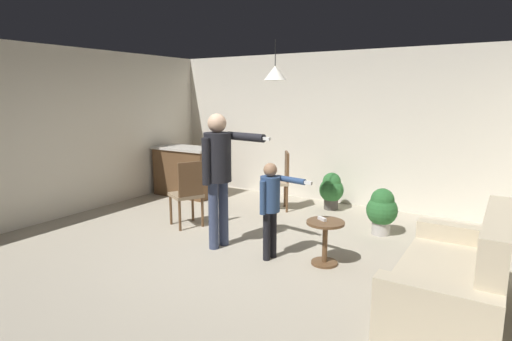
# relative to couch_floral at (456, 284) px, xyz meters

# --- Properties ---
(ground) EXTENTS (7.68, 7.68, 0.00)m
(ground) POSITION_rel_couch_floral_xyz_m (-2.61, 0.12, -0.33)
(ground) COLOR #B2A893
(wall_back) EXTENTS (6.40, 0.10, 2.70)m
(wall_back) POSITION_rel_couch_floral_xyz_m (-2.61, 3.32, 1.02)
(wall_back) COLOR silver
(wall_back) RESTS_ON ground
(wall_left) EXTENTS (0.10, 6.40, 2.70)m
(wall_left) POSITION_rel_couch_floral_xyz_m (-5.81, 0.12, 1.02)
(wall_left) COLOR silver
(wall_left) RESTS_ON ground
(couch_floral) EXTENTS (0.85, 1.80, 1.00)m
(couch_floral) POSITION_rel_couch_floral_xyz_m (0.00, 0.00, 0.00)
(couch_floral) COLOR beige
(couch_floral) RESTS_ON ground
(kitchen_counter) EXTENTS (1.26, 0.66, 0.95)m
(kitchen_counter) POSITION_rel_couch_floral_xyz_m (-5.06, 2.25, 0.15)
(kitchen_counter) COLOR brown
(kitchen_counter) RESTS_ON ground
(side_table_by_couch) EXTENTS (0.44, 0.44, 0.52)m
(side_table_by_couch) POSITION_rel_couch_floral_xyz_m (-1.44, 0.53, -0.00)
(side_table_by_couch) COLOR brown
(side_table_by_couch) RESTS_ON ground
(person_adult) EXTENTS (0.87, 0.50, 1.73)m
(person_adult) POSITION_rel_couch_floral_xyz_m (-2.82, 0.33, 0.74)
(person_adult) COLOR #384260
(person_adult) RESTS_ON ground
(person_child) EXTENTS (0.63, 0.34, 1.17)m
(person_child) POSITION_rel_couch_floral_xyz_m (-2.06, 0.33, 0.40)
(person_child) COLOR black
(person_child) RESTS_ON ground
(dining_chair_by_counter) EXTENTS (0.56, 0.56, 1.00)m
(dining_chair_by_counter) POSITION_rel_couch_floral_xyz_m (-3.71, 0.75, 0.21)
(dining_chair_by_counter) COLOR brown
(dining_chair_by_counter) RESTS_ON ground
(dining_chair_near_wall) EXTENTS (0.58, 0.58, 1.00)m
(dining_chair_near_wall) POSITION_rel_couch_floral_xyz_m (-3.01, 2.31, 0.21)
(dining_chair_near_wall) COLOR brown
(dining_chair_near_wall) RESTS_ON ground
(potted_plant_corner) EXTENTS (0.42, 0.42, 0.64)m
(potted_plant_corner) POSITION_rel_couch_floral_xyz_m (-2.27, 2.80, 0.02)
(potted_plant_corner) COLOR #4C4742
(potted_plant_corner) RESTS_ON ground
(potted_plant_by_wall) EXTENTS (0.43, 0.43, 0.67)m
(potted_plant_by_wall) POSITION_rel_couch_floral_xyz_m (-1.17, 1.93, 0.03)
(potted_plant_by_wall) COLOR #B7B2AD
(potted_plant_by_wall) RESTS_ON ground
(spare_remote_on_table) EXTENTS (0.13, 0.10, 0.04)m
(spare_remote_on_table) POSITION_rel_couch_floral_xyz_m (-1.49, 0.54, 0.21)
(spare_remote_on_table) COLOR white
(spare_remote_on_table) RESTS_ON side_table_by_couch
(ceiling_light_pendant) EXTENTS (0.32, 0.32, 0.55)m
(ceiling_light_pendant) POSITION_rel_couch_floral_xyz_m (-2.59, 1.36, 1.92)
(ceiling_light_pendant) COLOR silver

